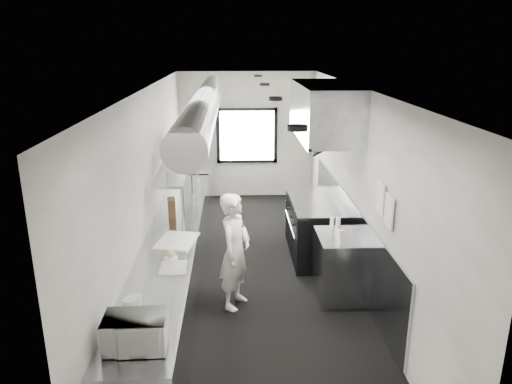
{
  "coord_description": "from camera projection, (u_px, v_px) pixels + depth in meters",
  "views": [
    {
      "loc": [
        -0.29,
        -6.68,
        3.4
      ],
      "look_at": [
        0.01,
        -0.2,
        1.38
      ],
      "focal_mm": 33.95,
      "sensor_mm": 36.0,
      "label": 1
    }
  ],
  "objects": [
    {
      "name": "floor",
      "position": [
        255.0,
        274.0,
        7.4
      ],
      "size": [
        3.0,
        8.0,
        0.01
      ],
      "primitive_type": "cube",
      "color": "black",
      "rests_on": "ground"
    },
    {
      "name": "ceiling",
      "position": [
        255.0,
        88.0,
        6.57
      ],
      "size": [
        3.0,
        8.0,
        0.01
      ],
      "primitive_type": "cube",
      "color": "silver",
      "rests_on": "wall_back"
    },
    {
      "name": "wall_back",
      "position": [
        247.0,
        136.0,
        10.8
      ],
      "size": [
        3.0,
        0.02,
        2.8
      ],
      "primitive_type": "cube",
      "color": "beige",
      "rests_on": "floor"
    },
    {
      "name": "wall_front",
      "position": [
        282.0,
        362.0,
        3.17
      ],
      "size": [
        3.0,
        0.02,
        2.8
      ],
      "primitive_type": "cube",
      "color": "beige",
      "rests_on": "floor"
    },
    {
      "name": "wall_left",
      "position": [
        150.0,
        188.0,
        6.92
      ],
      "size": [
        0.02,
        8.0,
        2.8
      ],
      "primitive_type": "cube",
      "color": "beige",
      "rests_on": "floor"
    },
    {
      "name": "wall_right",
      "position": [
        357.0,
        185.0,
        7.05
      ],
      "size": [
        0.02,
        8.0,
        2.8
      ],
      "primitive_type": "cube",
      "color": "beige",
      "rests_on": "floor"
    },
    {
      "name": "wall_cladding",
      "position": [
        348.0,
        232.0,
        7.59
      ],
      "size": [
        0.03,
        5.5,
        1.1
      ],
      "primitive_type": "cube",
      "color": "gray",
      "rests_on": "wall_right"
    },
    {
      "name": "hvac_duct",
      "position": [
        205.0,
        103.0,
        6.99
      ],
      "size": [
        0.4,
        6.4,
        0.4
      ],
      "primitive_type": "cylinder",
      "rotation": [
        1.57,
        0.0,
        0.0
      ],
      "color": "gray",
      "rests_on": "ceiling"
    },
    {
      "name": "service_window",
      "position": [
        247.0,
        136.0,
        10.77
      ],
      "size": [
        1.36,
        0.05,
        1.25
      ],
      "color": "white",
      "rests_on": "wall_back"
    },
    {
      "name": "exhaust_hood",
      "position": [
        324.0,
        111.0,
        7.41
      ],
      "size": [
        0.81,
        2.2,
        0.88
      ],
      "color": "gray",
      "rests_on": "ceiling"
    },
    {
      "name": "prep_counter",
      "position": [
        174.0,
        263.0,
        6.74
      ],
      "size": [
        0.7,
        6.0,
        0.9
      ],
      "primitive_type": "cube",
      "color": "gray",
      "rests_on": "floor"
    },
    {
      "name": "pass_shelf",
      "position": [
        179.0,
        162.0,
        7.84
      ],
      "size": [
        0.45,
        3.0,
        0.68
      ],
      "color": "gray",
      "rests_on": "prep_counter"
    },
    {
      "name": "range",
      "position": [
        316.0,
        228.0,
        7.97
      ],
      "size": [
        0.88,
        1.6,
        0.94
      ],
      "color": "black",
      "rests_on": "floor"
    },
    {
      "name": "bottle_station",
      "position": [
        340.0,
        266.0,
        6.65
      ],
      "size": [
        0.65,
        0.8,
        0.9
      ],
      "primitive_type": "cube",
      "color": "gray",
      "rests_on": "floor"
    },
    {
      "name": "far_work_table",
      "position": [
        194.0,
        187.0,
        10.27
      ],
      "size": [
        0.7,
        1.2,
        0.9
      ],
      "primitive_type": "cube",
      "color": "gray",
      "rests_on": "floor"
    },
    {
      "name": "notice_sheet_a",
      "position": [
        380.0,
        198.0,
        5.85
      ],
      "size": [
        0.02,
        0.28,
        0.38
      ],
      "primitive_type": "cube",
      "color": "silver",
      "rests_on": "wall_right"
    },
    {
      "name": "notice_sheet_b",
      "position": [
        389.0,
        211.0,
        5.53
      ],
      "size": [
        0.02,
        0.28,
        0.38
      ],
      "primitive_type": "cube",
      "color": "silver",
      "rests_on": "wall_right"
    },
    {
      "name": "line_cook",
      "position": [
        235.0,
        251.0,
        6.32
      ],
      "size": [
        0.58,
        0.68,
        1.57
      ],
      "primitive_type": "imported",
      "rotation": [
        0.0,
        0.0,
        1.14
      ],
      "color": "silver",
      "rests_on": "floor"
    },
    {
      "name": "microwave",
      "position": [
        135.0,
        332.0,
        4.1
      ],
      "size": [
        0.5,
        0.38,
        0.3
      ],
      "primitive_type": "imported",
      "rotation": [
        0.0,
        0.0,
        0.02
      ],
      "color": "white",
      "rests_on": "prep_counter"
    },
    {
      "name": "deli_tub_a",
      "position": [
        135.0,
        301.0,
        4.8
      ],
      "size": [
        0.18,
        0.18,
        0.1
      ],
      "primitive_type": "cylinder",
      "rotation": [
        0.0,
        0.0,
        -0.4
      ],
      "color": "beige",
      "rests_on": "prep_counter"
    },
    {
      "name": "deli_tub_b",
      "position": [
        130.0,
        304.0,
        4.74
      ],
      "size": [
        0.18,
        0.18,
        0.1
      ],
      "primitive_type": "cylinder",
      "rotation": [
        0.0,
        0.0,
        0.42
      ],
      "color": "beige",
      "rests_on": "prep_counter"
    },
    {
      "name": "newspaper",
      "position": [
        173.0,
        268.0,
        5.59
      ],
      "size": [
        0.31,
        0.39,
        0.01
      ],
      "primitive_type": "cube",
      "rotation": [
        0.0,
        0.0,
        0.03
      ],
      "color": "beige",
      "rests_on": "prep_counter"
    },
    {
      "name": "small_plate",
      "position": [
        171.0,
        258.0,
        5.84
      ],
      "size": [
        0.21,
        0.21,
        0.01
      ],
      "primitive_type": "cylinder",
      "rotation": [
        0.0,
        0.0,
        0.37
      ],
      "color": "white",
      "rests_on": "prep_counter"
    },
    {
      "name": "pastry",
      "position": [
        171.0,
        254.0,
        5.82
      ],
      "size": [
        0.1,
        0.1,
        0.1
      ],
      "primitive_type": "sphere",
      "color": "#E0B675",
      "rests_on": "small_plate"
    },
    {
      "name": "cutting_board",
      "position": [
        177.0,
        241.0,
        6.34
      ],
      "size": [
        0.58,
        0.7,
        0.02
      ],
      "primitive_type": "cube",
      "rotation": [
        0.0,
        0.0,
        -0.2
      ],
      "color": "silver",
      "rests_on": "prep_counter"
    },
    {
      "name": "knife_block",
      "position": [
        172.0,
        207.0,
        7.25
      ],
      "size": [
        0.14,
        0.25,
        0.26
      ],
      "primitive_type": "cube",
      "rotation": [
        0.0,
        0.0,
        0.15
      ],
      "color": "brown",
      "rests_on": "prep_counter"
    },
    {
      "name": "plate_stack_a",
      "position": [
        174.0,
        161.0,
        7.15
      ],
      "size": [
        0.32,
        0.32,
        0.3
      ],
      "primitive_type": "cylinder",
      "rotation": [
        0.0,
        0.0,
        0.27
      ],
      "color": "white",
      "rests_on": "pass_shelf"
    },
    {
      "name": "plate_stack_b",
      "position": [
        174.0,
        157.0,
        7.44
      ],
      "size": [
        0.27,
        0.27,
        0.28
      ],
      "primitive_type": "cylinder",
      "rotation": [
        0.0,
        0.0,
        -0.32
      ],
      "color": "white",
      "rests_on": "pass_shelf"
    },
    {
      "name": "plate_stack_c",
      "position": [
        177.0,
        147.0,
        7.95
      ],
      "size": [
        0.3,
        0.3,
        0.36
      ],
      "primitive_type": "cylinder",
      "rotation": [
        0.0,
        0.0,
        0.21
      ],
      "color": "white",
      "rests_on": "pass_shelf"
    },
    {
      "name": "plate_stack_d",
      "position": [
        182.0,
        141.0,
        8.44
      ],
      "size": [
        0.24,
        0.24,
        0.36
      ],
      "primitive_type": "cylinder",
      "rotation": [
        0.0,
        0.0,
        -0.05
      ],
      "color": "white",
      "rests_on": "pass_shelf"
    },
    {
      "name": "squeeze_bottle_a",
      "position": [
        340.0,
        237.0,
        6.22
      ],
      "size": [
        0.08,
        0.08,
        0.2
      ],
      "primitive_type": "cylinder",
      "rotation": [
        0.0,
        0.0,
        -0.34
      ],
      "color": "silver",
      "rests_on": "bottle_station"
    },
    {
      "name": "squeeze_bottle_b",
      "position": [
        339.0,
        235.0,
        6.33
      ],
      "size": [
        0.07,
        0.07,
        0.16
      ],
      "primitive_type": "cylinder",
      "rotation": [
        0.0,
        0.0,
        0.29
      ],
      "color": "silver",
      "rests_on": "bottle_station"
    },
    {
      "name": "squeeze_bottle_c",
      "position": [
        337.0,
        229.0,
        6.53
      ],
      "size": [
        0.06,
        0.06,
        0.16
      ],
      "primitive_type": "cylinder",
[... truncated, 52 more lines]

